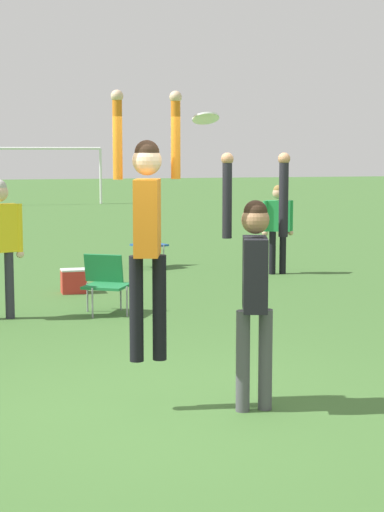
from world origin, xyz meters
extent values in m
plane|color=#3D662D|center=(0.00, 0.00, 0.00)|extent=(120.00, 120.00, 0.00)
cylinder|color=black|center=(-0.32, 0.12, 0.89)|extent=(0.12, 0.12, 0.91)
cylinder|color=black|center=(-0.12, 0.12, 0.89)|extent=(0.12, 0.12, 0.91)
cube|color=orange|center=(-0.22, 0.12, 1.66)|extent=(0.32, 0.49, 0.64)
sphere|color=beige|center=(-0.22, 0.12, 2.14)|extent=(0.25, 0.25, 0.25)
sphere|color=black|center=(-0.22, 0.12, 2.20)|extent=(0.21, 0.21, 0.21)
cylinder|color=orange|center=(-0.46, 0.12, 2.32)|extent=(0.08, 0.08, 0.68)
sphere|color=beige|center=(-0.46, 0.12, 2.66)|extent=(0.10, 0.10, 0.10)
cylinder|color=orange|center=(0.03, 0.12, 2.32)|extent=(0.08, 0.08, 0.68)
sphere|color=beige|center=(0.03, 0.12, 2.66)|extent=(0.10, 0.10, 0.10)
cylinder|color=#4C4C51|center=(0.55, -0.14, 0.44)|extent=(0.12, 0.12, 0.88)
cylinder|color=#4C4C51|center=(0.75, -0.14, 0.44)|extent=(0.12, 0.12, 0.88)
cube|color=black|center=(0.65, -0.14, 1.18)|extent=(0.32, 0.49, 0.62)
sphere|color=#9E704C|center=(0.65, -0.14, 1.64)|extent=(0.24, 0.24, 0.24)
sphere|color=black|center=(0.65, -0.14, 1.71)|extent=(0.20, 0.20, 0.20)
cylinder|color=black|center=(0.40, -0.14, 1.82)|extent=(0.08, 0.08, 0.66)
sphere|color=#9E704C|center=(0.40, -0.14, 2.15)|extent=(0.10, 0.10, 0.10)
cylinder|color=black|center=(0.90, -0.14, 1.82)|extent=(0.08, 0.08, 0.66)
sphere|color=#9E704C|center=(0.90, -0.14, 2.15)|extent=(0.10, 0.10, 0.10)
cylinder|color=white|center=(0.30, 0.13, 2.49)|extent=(0.23, 0.22, 0.10)
cylinder|color=gray|center=(-0.08, 4.26, 0.20)|extent=(0.02, 0.02, 0.40)
cylinder|color=gray|center=(0.38, 4.26, 0.20)|extent=(0.02, 0.02, 0.40)
cylinder|color=gray|center=(-0.08, 4.73, 0.20)|extent=(0.02, 0.02, 0.40)
cylinder|color=gray|center=(0.38, 4.73, 0.20)|extent=(0.02, 0.02, 0.40)
cube|color=#1E753D|center=(0.15, 4.50, 0.39)|extent=(0.75, 0.75, 0.04)
cube|color=#1E753D|center=(0.15, 4.75, 0.60)|extent=(0.53, 0.37, 0.39)
cylinder|color=gray|center=(1.46, 8.62, 0.23)|extent=(0.02, 0.02, 0.46)
cylinder|color=gray|center=(1.91, 8.62, 0.23)|extent=(0.02, 0.02, 0.46)
cylinder|color=gray|center=(1.46, 9.07, 0.23)|extent=(0.02, 0.02, 0.46)
cylinder|color=gray|center=(1.91, 9.07, 0.23)|extent=(0.02, 0.02, 0.46)
cube|color=#235193|center=(1.69, 8.85, 0.44)|extent=(0.70, 0.70, 0.04)
cube|color=#235193|center=(1.69, 9.10, 0.69)|extent=(0.54, 0.32, 0.47)
cylinder|color=black|center=(3.66, 7.48, 0.39)|extent=(0.12, 0.12, 0.78)
cylinder|color=black|center=(3.86, 7.48, 0.39)|extent=(0.12, 0.12, 0.78)
cube|color=green|center=(3.76, 7.48, 1.05)|extent=(0.49, 0.37, 0.55)
sphere|color=tan|center=(3.76, 7.48, 1.46)|extent=(0.21, 0.21, 0.21)
sphere|color=olive|center=(3.76, 7.48, 1.52)|extent=(0.18, 0.18, 0.18)
cylinder|color=green|center=(3.51, 7.48, 1.04)|extent=(0.08, 0.08, 0.58)
sphere|color=tan|center=(3.51, 7.48, 0.74)|extent=(0.10, 0.10, 0.10)
cylinder|color=green|center=(4.00, 7.48, 1.04)|extent=(0.08, 0.08, 0.58)
sphere|color=tan|center=(4.00, 7.48, 0.74)|extent=(0.10, 0.10, 0.10)
cylinder|color=#2D2D38|center=(-1.14, 4.53, 0.45)|extent=(0.12, 0.12, 0.89)
cube|color=yellow|center=(-1.25, 4.53, 1.21)|extent=(0.50, 0.33, 0.63)
cylinder|color=yellow|center=(-1.00, 4.53, 1.19)|extent=(0.08, 0.08, 0.67)
sphere|color=beige|center=(-1.00, 4.53, 0.86)|extent=(0.10, 0.10, 0.10)
cube|color=red|center=(-0.07, 6.35, 0.18)|extent=(0.38, 0.29, 0.35)
cube|color=silver|center=(-0.07, 6.35, 0.37)|extent=(0.39, 0.29, 0.02)
cylinder|color=white|center=(3.91, 28.66, 1.15)|extent=(0.10, 0.10, 2.30)
cylinder|color=white|center=(0.41, 28.66, 2.30)|extent=(7.00, 0.10, 0.10)
camera|label=1|loc=(-1.72, -6.89, 2.22)|focal=60.00mm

